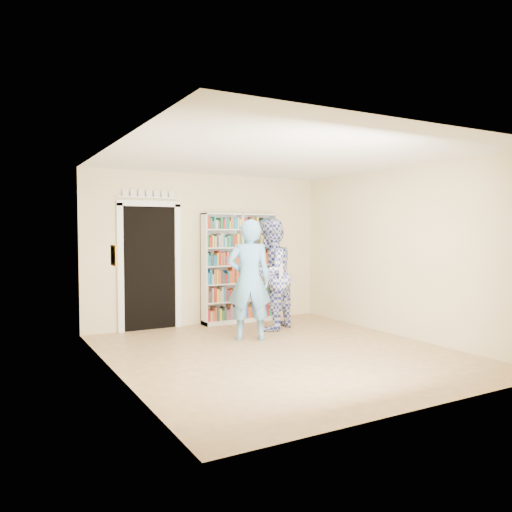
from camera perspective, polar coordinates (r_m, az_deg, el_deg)
The scene contains 11 objects.
floor at distance 7.06m, azimuth 2.93°, elevation -10.97°, with size 5.00×5.00×0.00m, color #8F6945.
ceiling at distance 6.92m, azimuth 2.99°, elevation 11.28°, with size 5.00×5.00×0.00m, color white.
wall_back at distance 9.07m, azimuth -5.46°, elevation 0.76°, with size 4.50×4.50×0.00m, color beige.
wall_left at distance 5.97m, azimuth -15.64°, elevation -0.50°, with size 5.00×5.00×0.00m, color beige.
wall_right at distance 8.27m, azimuth 16.28°, elevation 0.43°, with size 5.00×5.00×0.00m, color beige.
bookshelf at distance 9.19m, azimuth -1.87°, elevation -1.32°, with size 1.45×0.27×2.00m.
doorway at distance 8.67m, azimuth -12.07°, elevation -0.53°, with size 1.10×0.08×2.43m.
wall_art at distance 6.17m, azimuth -15.90°, elevation 0.07°, with size 0.03×0.25×0.25m, color brown.
man_blue at distance 7.69m, azimuth -0.78°, elevation -2.75°, with size 0.68×0.45×1.86m, color #62A3D9.
man_plaid at distance 8.49m, azimuth 1.65°, elevation -2.15°, with size 0.92×0.71×1.88m, color navy.
paper_sheet at distance 8.30m, azimuth 3.00°, elevation -1.61°, with size 0.22×0.01×0.31m, color white.
Camera 1 is at (-3.64, -5.80, 1.70)m, focal length 35.00 mm.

